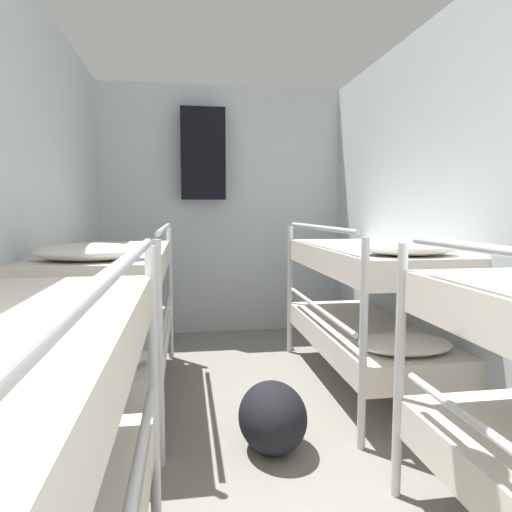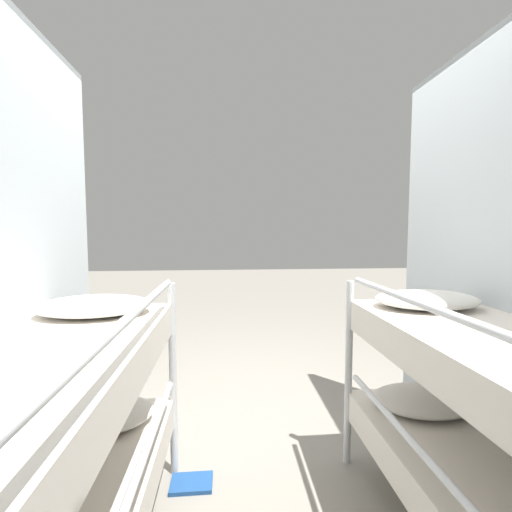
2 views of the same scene
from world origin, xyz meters
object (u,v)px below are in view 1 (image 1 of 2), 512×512
(bunk_stack_left_far, at_px, (112,305))
(hanging_coat, at_px, (203,154))
(bunk_stack_right_far, at_px, (366,298))
(duffel_bag, at_px, (273,417))

(bunk_stack_left_far, height_order, hanging_coat, hanging_coat)
(bunk_stack_right_far, xyz_separation_m, duffel_bag, (-0.82, -0.74, -0.48))
(bunk_stack_left_far, height_order, bunk_stack_right_far, same)
(bunk_stack_left_far, distance_m, bunk_stack_right_far, 1.75)
(duffel_bag, bearing_deg, bunk_stack_left_far, 141.60)
(bunk_stack_right_far, distance_m, duffel_bag, 1.20)
(bunk_stack_left_far, height_order, duffel_bag, bunk_stack_left_far)
(hanging_coat, bearing_deg, bunk_stack_left_far, -112.74)
(bunk_stack_right_far, relative_size, hanging_coat, 1.94)
(bunk_stack_left_far, distance_m, duffel_bag, 1.28)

